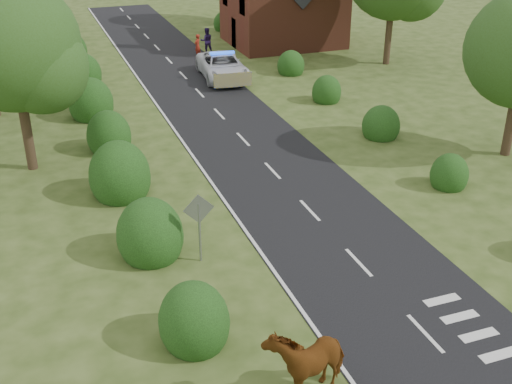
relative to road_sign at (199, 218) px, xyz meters
name	(u,v)px	position (x,y,z in m)	size (l,w,h in m)	color
ground	(359,263)	(5.00, -2.00, -1.65)	(120.00, 120.00, 0.00)	#344717
road	(225,120)	(5.00, 13.00, -1.64)	(6.00, 70.00, 0.02)	black
road_markings	(207,137)	(3.40, 10.93, -1.63)	(4.96, 70.00, 0.01)	white
hedgerow_left	(111,145)	(-1.51, 9.69, -0.91)	(2.75, 50.41, 3.00)	black
hedgerow_right	(369,119)	(11.60, 9.21, -1.10)	(2.10, 45.78, 2.10)	black
tree_left_a	(20,51)	(-4.75, 9.86, 3.69)	(5.74, 5.60, 8.38)	#332316
road_sign	(199,218)	(0.00, 0.00, 0.00)	(1.06, 0.08, 2.53)	gray
cow	(306,362)	(0.87, -6.78, -0.80)	(1.27, 2.40, 1.70)	#60330E
police_van	(223,66)	(7.25, 20.50, -0.86)	(3.10, 5.94, 1.73)	silver
pedestrian_red	(197,46)	(7.19, 26.25, -0.84)	(0.60, 0.39, 1.64)	maroon
pedestrian_purple	(207,41)	(8.10, 27.04, -0.72)	(0.91, 0.71, 1.86)	#2D1B4E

